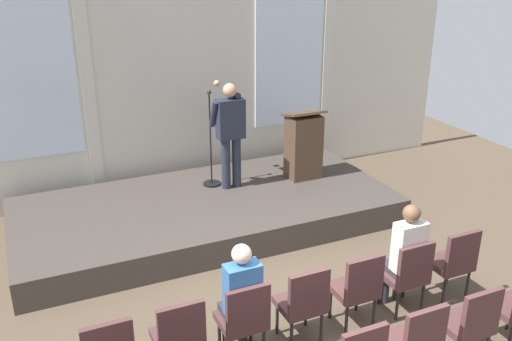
% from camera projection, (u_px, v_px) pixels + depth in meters
% --- Properties ---
extents(rear_partition, '(10.81, 0.14, 3.99)m').
position_uv_depth(rear_partition, '(172.00, 75.00, 9.36)').
color(rear_partition, beige).
rests_on(rear_partition, ground).
extents(stage_platform, '(5.65, 2.60, 0.41)m').
position_uv_depth(stage_platform, '(207.00, 212.00, 8.67)').
color(stage_platform, '#3F3833').
rests_on(stage_platform, ground).
extents(speaker, '(0.51, 0.69, 1.68)m').
position_uv_depth(speaker, '(230.00, 128.00, 8.69)').
color(speaker, '#232838').
rests_on(speaker, stage_platform).
extents(mic_stand, '(0.28, 0.28, 1.55)m').
position_uv_depth(mic_stand, '(211.00, 165.00, 9.00)').
color(mic_stand, black).
rests_on(mic_stand, stage_platform).
extents(lectern, '(0.60, 0.48, 1.16)m').
position_uv_depth(lectern, '(303.00, 145.00, 9.23)').
color(lectern, '#4C3828').
rests_on(lectern, stage_platform).
extents(chair_r0_c1, '(0.46, 0.44, 0.94)m').
position_uv_depth(chair_r0_c1, '(179.00, 334.00, 5.43)').
color(chair_r0_c1, black).
rests_on(chair_r0_c1, ground).
extents(chair_r0_c2, '(0.46, 0.44, 0.94)m').
position_uv_depth(chair_r0_c2, '(244.00, 317.00, 5.69)').
color(chair_r0_c2, black).
rests_on(chair_r0_c2, ground).
extents(audience_r0_c2, '(0.36, 0.39, 1.33)m').
position_uv_depth(audience_r0_c2, '(241.00, 295.00, 5.68)').
color(audience_r0_c2, '#2D2D33').
rests_on(audience_r0_c2, ground).
extents(chair_r0_c3, '(0.46, 0.44, 0.94)m').
position_uv_depth(chair_r0_c3, '(303.00, 301.00, 5.95)').
color(chair_r0_c3, black).
rests_on(chair_r0_c3, ground).
extents(chair_r0_c4, '(0.46, 0.44, 0.94)m').
position_uv_depth(chair_r0_c4, '(358.00, 286.00, 6.20)').
color(chair_r0_c4, black).
rests_on(chair_r0_c4, ground).
extents(chair_r0_c5, '(0.46, 0.44, 0.94)m').
position_uv_depth(chair_r0_c5, '(408.00, 272.00, 6.46)').
color(chair_r0_c5, black).
rests_on(chair_r0_c5, ground).
extents(audience_r0_c5, '(0.36, 0.39, 1.36)m').
position_uv_depth(audience_r0_c5, '(405.00, 252.00, 6.45)').
color(audience_r0_c5, '#2D2D33').
rests_on(audience_r0_c5, ground).
extents(chair_r0_c6, '(0.46, 0.44, 0.94)m').
position_uv_depth(chair_r0_c6, '(454.00, 260.00, 6.72)').
color(chair_r0_c6, black).
rests_on(chair_r0_c6, ground).
extents(chair_r1_c4, '(0.46, 0.44, 0.94)m').
position_uv_depth(chair_r1_c4, '(416.00, 339.00, 5.37)').
color(chair_r1_c4, black).
rests_on(chair_r1_c4, ground).
extents(chair_r1_c5, '(0.46, 0.44, 0.94)m').
position_uv_depth(chair_r1_c5, '(471.00, 321.00, 5.63)').
color(chair_r1_c5, black).
rests_on(chair_r1_c5, ground).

